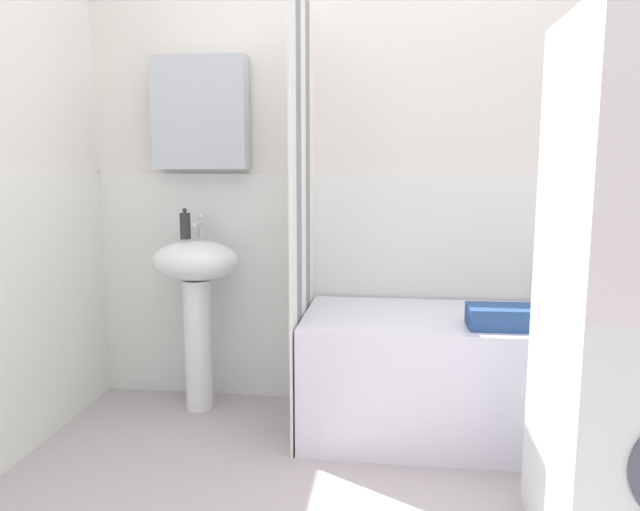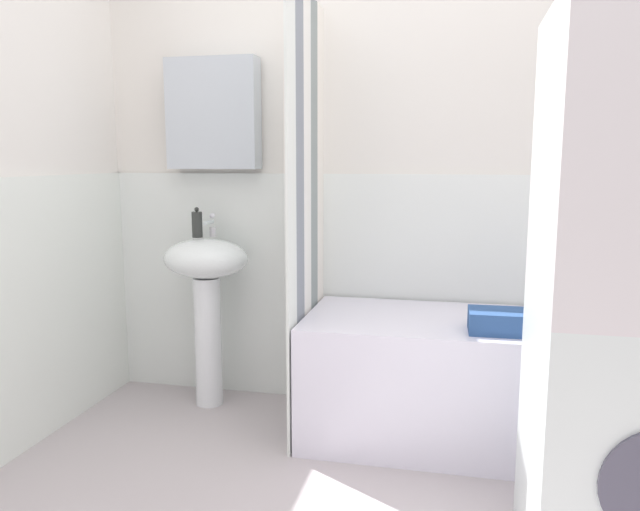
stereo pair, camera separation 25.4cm
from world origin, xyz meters
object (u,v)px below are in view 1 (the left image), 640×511
(shampoo_bottle, at_px, (597,292))
(towel_folded, at_px, (505,317))
(bathtub, at_px, (465,376))
(lotion_bottle, at_px, (570,284))
(sink, at_px, (196,287))
(body_wash_bottle, at_px, (553,285))
(soap_dispenser, at_px, (185,225))

(shampoo_bottle, distance_m, towel_folded, 0.67)
(bathtub, xyz_separation_m, towel_folded, (0.14, -0.17, 0.33))
(lotion_bottle, relative_size, towel_folded, 0.73)
(lotion_bottle, distance_m, towel_folded, 0.58)
(sink, relative_size, body_wash_bottle, 4.14)
(sink, height_order, soap_dispenser, soap_dispenser)
(bathtub, distance_m, shampoo_bottle, 0.78)
(soap_dispenser, bearing_deg, towel_folded, -13.87)
(soap_dispenser, xyz_separation_m, shampoo_bottle, (2.02, 0.06, -0.30))
(shampoo_bottle, height_order, lotion_bottle, lotion_bottle)
(bathtub, height_order, lotion_bottle, lotion_bottle)
(sink, distance_m, body_wash_bottle, 1.76)
(shampoo_bottle, bearing_deg, bathtub, -157.46)
(bathtub, xyz_separation_m, shampoo_bottle, (0.64, 0.27, 0.36))
(bathtub, bearing_deg, shampoo_bottle, 22.54)
(sink, xyz_separation_m, lotion_bottle, (1.83, 0.12, 0.04))
(sink, height_order, towel_folded, sink)
(body_wash_bottle, distance_m, towel_folded, 0.55)
(sink, relative_size, lotion_bottle, 3.80)
(bathtub, bearing_deg, body_wash_bottle, 33.07)
(soap_dispenser, relative_size, lotion_bottle, 0.68)
(soap_dispenser, xyz_separation_m, lotion_bottle, (1.90, 0.06, -0.27))
(soap_dispenser, height_order, lotion_bottle, soap_dispenser)
(lotion_bottle, xyz_separation_m, towel_folded, (-0.37, -0.44, -0.06))
(sink, bearing_deg, lotion_bottle, 3.66)
(bathtub, relative_size, towel_folded, 4.68)
(shampoo_bottle, bearing_deg, body_wash_bottle, 174.34)
(lotion_bottle, bearing_deg, body_wash_bottle, 164.27)
(soap_dispenser, height_order, towel_folded, soap_dispenser)
(soap_dispenser, bearing_deg, sink, -40.25)
(soap_dispenser, bearing_deg, shampoo_bottle, 1.75)
(lotion_bottle, height_order, body_wash_bottle, lotion_bottle)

